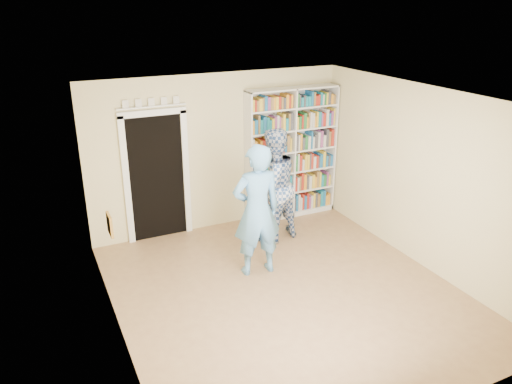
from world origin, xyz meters
TOP-DOWN VIEW (x-y plane):
  - floor at (0.00, 0.00)m, footprint 5.00×5.00m
  - ceiling at (0.00, 0.00)m, footprint 5.00×5.00m
  - wall_back at (0.00, 2.50)m, footprint 4.50×0.00m
  - wall_left at (-2.25, 0.00)m, footprint 0.00×5.00m
  - wall_right at (2.25, 0.00)m, footprint 0.00×5.00m
  - bookshelf at (1.35, 2.34)m, footprint 1.74×0.33m
  - doorway at (-1.10, 2.48)m, footprint 1.10×0.08m
  - wall_art at (-2.23, 0.20)m, footprint 0.03×0.25m
  - man_blue at (-0.12, 0.70)m, footprint 0.76×0.53m
  - man_plaid at (0.58, 1.57)m, footprint 1.07×0.92m
  - paper_sheet at (0.70, 1.41)m, footprint 0.21×0.07m

SIDE VIEW (x-z plane):
  - floor at x=0.00m, z-range 0.00..0.00m
  - man_plaid at x=0.58m, z-range 0.00..1.92m
  - man_blue at x=-0.12m, z-range 0.00..1.98m
  - paper_sheet at x=0.70m, z-range 0.89..1.20m
  - doorway at x=-1.10m, z-range -0.04..2.39m
  - bookshelf at x=1.35m, z-range 0.01..2.40m
  - wall_back at x=0.00m, z-range -0.90..3.60m
  - wall_left at x=-2.25m, z-range -1.15..3.85m
  - wall_right at x=2.25m, z-range -1.15..3.85m
  - wall_art at x=-2.23m, z-range 1.27..1.52m
  - ceiling at x=0.00m, z-range 2.70..2.70m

